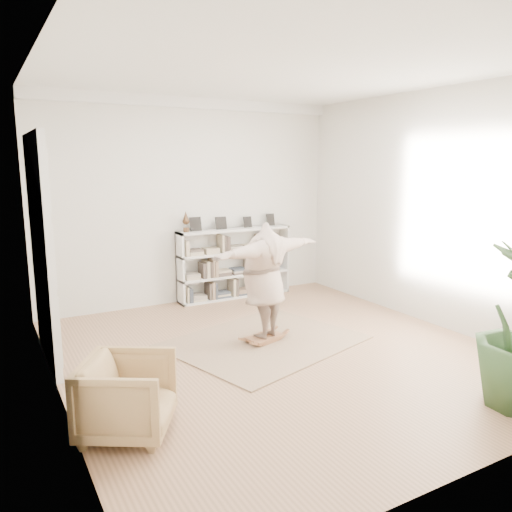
% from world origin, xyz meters
% --- Properties ---
extents(floor, '(6.00, 6.00, 0.00)m').
position_xyz_m(floor, '(0.00, 0.00, 0.00)').
color(floor, '#926A4B').
rests_on(floor, ground).
extents(room_shell, '(6.00, 6.00, 6.00)m').
position_xyz_m(room_shell, '(0.00, 2.94, 3.51)').
color(room_shell, silver).
rests_on(room_shell, floor).
extents(doors, '(0.09, 1.78, 2.92)m').
position_xyz_m(doors, '(-2.70, 1.30, 1.40)').
color(doors, white).
rests_on(doors, floor).
extents(bookshelf, '(2.20, 0.35, 1.64)m').
position_xyz_m(bookshelf, '(0.74, 2.82, 0.64)').
color(bookshelf, silver).
rests_on(bookshelf, floor).
extents(armchair, '(1.10, 1.10, 0.74)m').
position_xyz_m(armchair, '(-2.30, -1.02, 0.37)').
color(armchair, tan).
rests_on(armchair, floor).
extents(rug, '(2.96, 2.61, 0.02)m').
position_xyz_m(rug, '(0.02, 0.44, 0.01)').
color(rug, tan).
rests_on(rug, floor).
extents(rocker_board, '(0.59, 0.45, 0.11)m').
position_xyz_m(rocker_board, '(0.02, 0.44, 0.07)').
color(rocker_board, '#945E3B').
rests_on(rocker_board, rug).
extents(person, '(2.06, 1.07, 1.62)m').
position_xyz_m(person, '(0.02, 0.44, 0.94)').
color(person, tan).
rests_on(person, rocker_board).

